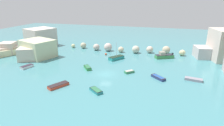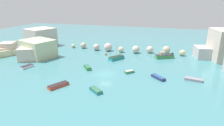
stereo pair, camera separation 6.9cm
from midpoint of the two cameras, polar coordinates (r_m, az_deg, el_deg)
cove_water at (r=44.61m, az=-1.87°, el=-3.26°), size 160.00×160.00×0.00m
cliff_headland_left at (r=68.53m, az=-23.05°, el=5.12°), size 22.75×24.71×6.43m
rock_breakwater at (r=62.77m, az=6.03°, el=4.21°), size 42.74×4.64×2.66m
channel_buoy at (r=59.48m, az=-1.80°, el=2.69°), size 0.62×0.62×0.62m
moored_boat_0 at (r=55.09m, az=1.33°, el=1.56°), size 4.10×4.82×5.01m
moored_boat_1 at (r=58.19m, az=15.25°, el=2.06°), size 5.60×4.07×1.98m
moored_boat_2 at (r=52.91m, az=-23.96°, el=-0.98°), size 2.02×3.42×0.65m
moored_boat_3 at (r=39.64m, az=-15.64°, el=-6.42°), size 3.22×4.32×0.59m
moored_boat_4 at (r=44.48m, az=23.14°, el=-4.53°), size 3.73×1.91×0.53m
moored_boat_5 at (r=45.33m, az=5.20°, el=-2.60°), size 2.39×2.37×0.56m
moored_boat_6 at (r=47.98m, az=-7.25°, el=-1.34°), size 2.87×3.12×0.69m
moored_boat_7 at (r=43.10m, az=13.62°, el=-4.19°), size 3.36×3.30×0.56m
moored_boat_8 at (r=36.35m, az=-4.77°, el=-8.14°), size 3.11×2.82×0.53m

